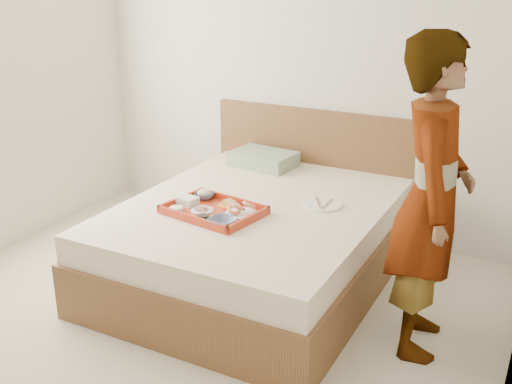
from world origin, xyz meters
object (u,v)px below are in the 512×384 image
at_px(dinner_plate, 323,204).
at_px(person, 431,199).
at_px(tray, 213,210).
at_px(bed, 256,241).

relative_size(dinner_plate, person, 0.15).
xyz_separation_m(tray, person, (1.28, 0.03, 0.29)).
distance_m(bed, tray, 0.43).
bearing_deg(bed, person, -12.18).
height_order(tray, person, person).
distance_m(bed, person, 1.29).
bearing_deg(dinner_plate, bed, -156.57).
distance_m(dinner_plate, person, 0.90).
distance_m(bed, dinner_plate, 0.50).
relative_size(tray, person, 0.34).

